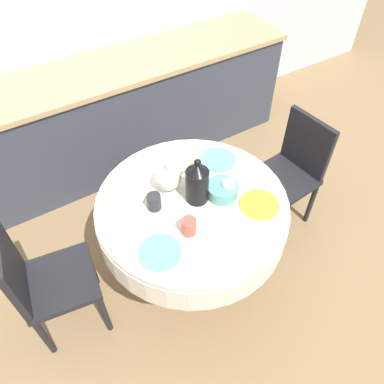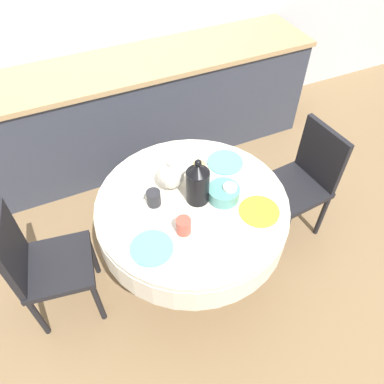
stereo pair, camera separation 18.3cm
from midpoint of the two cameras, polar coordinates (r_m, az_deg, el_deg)
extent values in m
plane|color=#8E704C|center=(2.73, -1.96, -11.98)|extent=(12.00, 12.00, 0.00)
cube|color=silver|center=(3.18, -20.31, 25.74)|extent=(7.00, 0.05, 2.60)
cube|color=#383D4C|center=(3.29, -14.62, 10.23)|extent=(3.20, 0.60, 0.86)
cube|color=tan|center=(3.05, -16.27, 16.97)|extent=(3.24, 0.64, 0.04)
cylinder|color=brown|center=(2.71, -1.97, -11.77)|extent=(0.44, 0.44, 0.04)
cylinder|color=brown|center=(2.48, -2.13, -8.57)|extent=(0.11, 0.11, 0.50)
cylinder|color=silver|center=(2.21, -2.38, -3.63)|extent=(1.11, 1.11, 0.18)
cylinder|color=silver|center=(2.13, -2.46, -1.85)|extent=(1.10, 1.10, 0.03)
cube|color=black|center=(2.74, 11.86, 1.87)|extent=(0.43, 0.43, 0.04)
cube|color=black|center=(2.70, 15.33, 6.99)|extent=(0.07, 0.38, 0.43)
cylinder|color=black|center=(2.74, 11.15, -5.13)|extent=(0.04, 0.04, 0.41)
cylinder|color=black|center=(2.89, 6.27, -0.74)|extent=(0.04, 0.04, 0.41)
cylinder|color=black|center=(2.94, 16.01, -1.72)|extent=(0.04, 0.04, 0.41)
cylinder|color=black|center=(3.08, 11.21, 2.23)|extent=(0.04, 0.04, 0.41)
cube|color=black|center=(2.35, -21.65, -12.62)|extent=(0.46, 0.46, 0.04)
cube|color=black|center=(2.20, -27.95, -10.69)|extent=(0.09, 0.38, 0.43)
cylinder|color=black|center=(2.61, -17.06, -10.91)|extent=(0.04, 0.04, 0.41)
cylinder|color=black|center=(2.43, -15.36, -17.58)|extent=(0.04, 0.04, 0.41)
cylinder|color=black|center=(2.66, -24.55, -12.97)|extent=(0.04, 0.04, 0.41)
cylinder|color=black|center=(2.48, -23.68, -19.70)|extent=(0.04, 0.04, 0.41)
cylinder|color=#60BCB7|center=(1.92, -7.66, -9.20)|extent=(0.22, 0.22, 0.01)
cylinder|color=#CC4C3D|center=(1.95, -3.18, -5.41)|extent=(0.08, 0.08, 0.09)
cylinder|color=yellow|center=(2.11, 7.81, -2.02)|extent=(0.22, 0.22, 0.01)
cylinder|color=white|center=(2.12, 3.09, 0.41)|extent=(0.08, 0.08, 0.09)
cylinder|color=white|center=(2.18, -12.43, -0.82)|extent=(0.22, 0.22, 0.01)
cylinder|color=#28282D|center=(2.07, -8.34, -1.61)|extent=(0.08, 0.08, 0.09)
cylinder|color=#60BCB7|center=(2.35, 1.75, 4.84)|extent=(0.22, 0.22, 0.01)
cylinder|color=#DBB766|center=(2.23, -2.00, 3.35)|extent=(0.08, 0.08, 0.09)
cylinder|color=black|center=(2.05, -1.76, 0.86)|extent=(0.13, 0.13, 0.21)
cone|color=black|center=(1.96, -1.84, 3.46)|extent=(0.12, 0.12, 0.05)
sphere|color=black|center=(1.93, -1.87, 4.40)|extent=(0.04, 0.04, 0.04)
cylinder|color=silver|center=(2.19, -5.96, 0.57)|extent=(0.09, 0.09, 0.01)
sphere|color=silver|center=(2.13, -6.13, 2.10)|extent=(0.15, 0.15, 0.15)
cylinder|color=silver|center=(2.15, -4.01, 3.17)|extent=(0.09, 0.03, 0.06)
sphere|color=silver|center=(2.06, -6.34, 3.94)|extent=(0.03, 0.03, 0.03)
cylinder|color=#569993|center=(2.12, 2.19, 0.16)|extent=(0.18, 0.18, 0.08)
camera|label=1|loc=(0.09, -92.55, -2.78)|focal=35.00mm
camera|label=2|loc=(0.09, 87.45, 2.78)|focal=35.00mm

